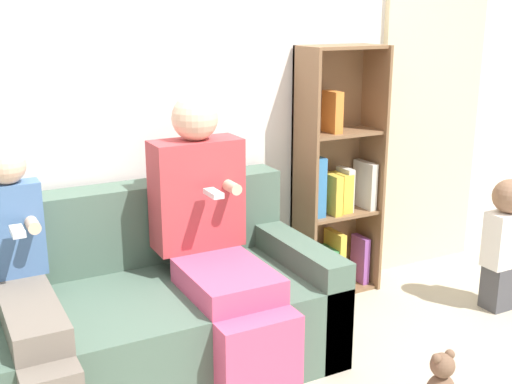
{
  "coord_description": "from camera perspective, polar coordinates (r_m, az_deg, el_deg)",
  "views": [
    {
      "loc": [
        -1.09,
        -2.06,
        1.6
      ],
      "look_at": [
        0.31,
        0.58,
        0.75
      ],
      "focal_mm": 45.0,
      "sensor_mm": 36.0,
      "label": 1
    }
  ],
  "objects": [
    {
      "name": "adult_seated",
      "position": [
        2.9,
        -3.71,
        -3.75
      ],
      "size": [
        0.42,
        0.79,
        1.24
      ],
      "color": "#DB4C75",
      "rests_on": "ground_plane"
    },
    {
      "name": "bookshelf",
      "position": [
        3.7,
        7.09,
        0.57
      ],
      "size": [
        0.48,
        0.26,
        1.42
      ],
      "color": "brown",
      "rests_on": "ground_plane"
    },
    {
      "name": "back_wall",
      "position": [
        3.27,
        -8.31,
        9.94
      ],
      "size": [
        10.0,
        0.06,
        2.55
      ],
      "color": "silver",
      "rests_on": "ground_plane"
    },
    {
      "name": "couch",
      "position": [
        3.01,
        -10.99,
        -10.72
      ],
      "size": [
        1.78,
        0.87,
        0.8
      ],
      "color": "#4C6656",
      "rests_on": "ground_plane"
    },
    {
      "name": "toddler_standing",
      "position": [
        3.75,
        21.26,
        -3.96
      ],
      "size": [
        0.22,
        0.19,
        0.74
      ],
      "color": "#47474C",
      "rests_on": "ground_plane"
    },
    {
      "name": "child_seated",
      "position": [
        2.68,
        -19.57,
        -8.77
      ],
      "size": [
        0.24,
        0.81,
        1.07
      ],
      "color": "#70665B",
      "rests_on": "ground_plane"
    },
    {
      "name": "curtain_panel",
      "position": [
        4.16,
        15.39,
        8.86
      ],
      "size": [
        0.76,
        0.04,
        2.27
      ],
      "color": "beige",
      "rests_on": "ground_plane"
    },
    {
      "name": "teddy_bear",
      "position": [
        2.85,
        16.11,
        -16.02
      ],
      "size": [
        0.13,
        0.11,
        0.27
      ],
      "color": "brown",
      "rests_on": "ground_plane"
    }
  ]
}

